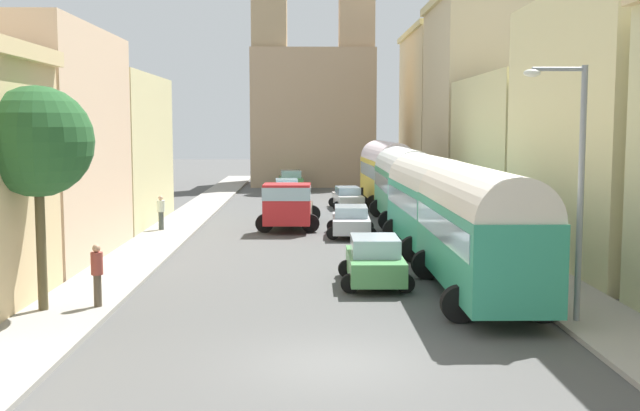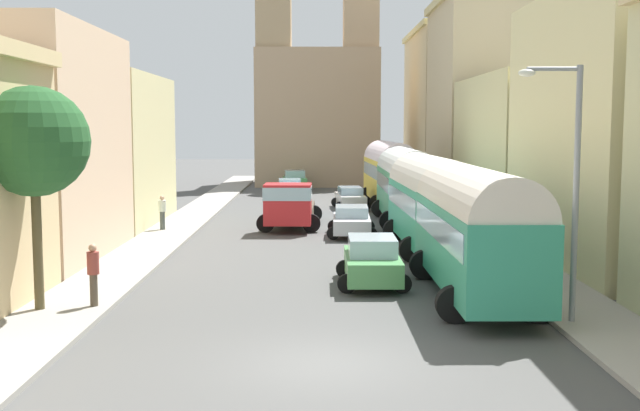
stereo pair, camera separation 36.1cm
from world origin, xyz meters
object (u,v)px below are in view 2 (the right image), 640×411
object	(u,v)px
parked_bus_2	(405,182)
cargo_truck_0	(290,205)
pedestrian_1	(93,272)
car_2	(295,180)
car_1	(290,191)
parked_bus_3	(389,170)
car_3	(372,261)
parked_bus_1	(430,199)
car_0	(295,203)
streetlamp_near	(569,174)
parked_bus_0	(475,226)
car_5	(350,198)
pedestrian_0	(162,212)
car_4	(352,221)

from	to	relation	value
parked_bus_2	cargo_truck_0	size ratio (longest dim) A/B	1.30
pedestrian_1	car_2	bearing A→B (deg)	83.49
car_1	parked_bus_3	bearing A→B (deg)	-20.74
car_1	car_3	bearing A→B (deg)	-82.55
parked_bus_1	car_0	size ratio (longest dim) A/B	2.32
car_3	car_2	bearing A→B (deg)	95.38
parked_bus_2	car_3	xyz separation A→B (m)	(-2.95, -15.99, -1.45)
parked_bus_1	car_2	distance (m)	30.88
car_3	streetlamp_near	size ratio (longest dim) A/B	0.59
car_1	car_0	bearing A→B (deg)	-86.07
car_2	streetlamp_near	bearing A→B (deg)	-79.15
parked_bus_0	car_5	xyz separation A→B (m)	(-2.59, 25.37, -1.50)
parked_bus_3	streetlamp_near	world-z (taller)	streetlamp_near
car_0	car_5	bearing A→B (deg)	45.91
car_5	pedestrian_1	world-z (taller)	pedestrian_1
car_5	car_1	bearing A→B (deg)	133.82
parked_bus_1	cargo_truck_0	size ratio (longest dim) A/B	1.24
car_1	car_3	xyz separation A→B (m)	(3.59, -27.46, -0.00)
streetlamp_near	parked_bus_3	bearing A→B (deg)	93.20
parked_bus_1	car_1	size ratio (longest dim) A/B	2.13
parked_bus_0	car_5	world-z (taller)	parked_bus_0
parked_bus_2	car_3	distance (m)	16.32
parked_bus_0	pedestrian_1	distance (m)	11.24
car_0	pedestrian_1	size ratio (longest dim) A/B	2.00
parked_bus_2	streetlamp_near	bearing A→B (deg)	-85.46
cargo_truck_0	pedestrian_0	bearing A→B (deg)	-169.04
parked_bus_0	car_1	distance (m)	30.22
car_0	car_4	size ratio (longest dim) A/B	0.93
parked_bus_2	streetlamp_near	xyz separation A→B (m)	(1.69, -21.28, 1.76)
car_1	car_2	xyz separation A→B (m)	(0.09, 9.70, 0.02)
parked_bus_0	parked_bus_2	bearing A→B (deg)	90.00
parked_bus_1	parked_bus_2	size ratio (longest dim) A/B	0.95
car_0	car_2	distance (m)	17.34
parked_bus_1	cargo_truck_0	bearing A→B (deg)	131.37
cargo_truck_0	streetlamp_near	xyz separation A→B (m)	(7.77, -19.19, 2.76)
car_2	cargo_truck_0	bearing A→B (deg)	-89.11
pedestrian_0	streetlamp_near	xyz separation A→B (m)	(14.01, -17.98, 2.98)
parked_bus_1	pedestrian_1	size ratio (longest dim) A/B	4.63
parked_bus_0	parked_bus_1	bearing A→B (deg)	90.00
car_2	pedestrian_1	xyz separation A→B (m)	(-4.64, -40.67, 0.29)
cargo_truck_0	pedestrian_0	world-z (taller)	cargo_truck_0
car_2	parked_bus_0	bearing A→B (deg)	-80.66
car_0	pedestrian_1	bearing A→B (deg)	-102.27
car_2	car_5	size ratio (longest dim) A/B	0.98
parked_bus_0	cargo_truck_0	distance (m)	17.06
parked_bus_0	streetlamp_near	distance (m)	4.10
car_2	parked_bus_3	bearing A→B (deg)	-62.10
car_5	pedestrian_0	xyz separation A→B (m)	(-9.73, -10.67, 0.31)
parked_bus_3	car_5	size ratio (longest dim) A/B	2.27
car_0	streetlamp_near	world-z (taller)	streetlamp_near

